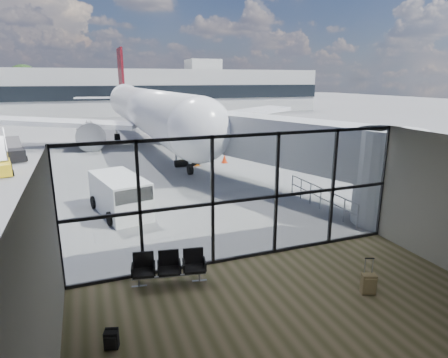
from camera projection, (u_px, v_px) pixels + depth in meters
ground at (124, 128)px, 49.68m from camera, size 220.00×220.00×0.00m
lounge_shell at (331, 243)px, 8.46m from camera, size 12.02×8.01×4.51m
glass_curtain_wall at (245, 198)px, 12.90m from camera, size 12.10×0.12×4.50m
jet_bridge at (275, 144)px, 20.83m from camera, size 8.00×16.50×4.33m
apron_railing at (321, 195)px, 18.36m from camera, size 0.06×5.46×1.11m
far_terminal at (106, 91)px, 68.27m from camera, size 80.00×12.20×11.00m
tree_5 at (24, 81)px, 72.03m from camera, size 6.27×6.27×9.03m
seating_row at (169, 265)px, 11.75m from camera, size 2.29×1.02×1.02m
backpack at (111, 340)px, 8.88m from camera, size 0.38×0.37×0.49m
suitcase at (369, 284)px, 11.12m from camera, size 0.47×0.40×1.12m
airliner at (145, 110)px, 38.54m from camera, size 35.40×40.96×10.55m
service_van at (120, 195)px, 17.73m from camera, size 2.71×4.43×1.80m
belt_loader at (15, 153)px, 29.72m from camera, size 1.95×3.76×1.65m
traffic_cone_b at (197, 162)px, 27.79m from camera, size 0.45×0.45×0.64m
traffic_cone_c at (224, 159)px, 28.76m from camera, size 0.45×0.45×0.64m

